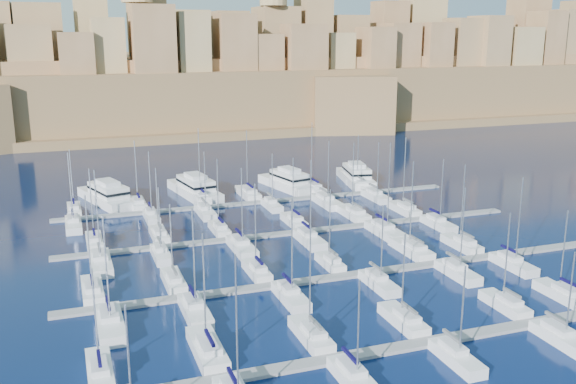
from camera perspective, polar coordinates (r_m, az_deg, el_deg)
name	(u,v)px	position (r m, az deg, el deg)	size (l,w,h in m)	color
ground	(322,250)	(105.28, 3.01, -5.21)	(600.00, 600.00, 0.00)	black
pontoon_near	(435,341)	(77.42, 12.95, -12.78)	(84.00, 2.00, 0.40)	slate
pontoon_mid_near	(353,275)	(94.95, 5.81, -7.33)	(84.00, 2.00, 0.40)	slate
pontoon_mid_far	(300,232)	(114.04, 1.08, -3.56)	(84.00, 2.00, 0.40)	slate
pontoon_far	(263,202)	(134.02, -2.24, -0.88)	(84.00, 2.00, 0.40)	slate
sailboat_0	(100,371)	(71.36, -16.39, -14.99)	(2.52, 8.41, 12.03)	silver
sailboat_1	(207,349)	(73.14, -7.17, -13.71)	(2.95, 9.82, 14.23)	silver
sailboat_2	(311,335)	(75.83, 2.09, -12.55)	(2.63, 8.78, 14.04)	silver
sailboat_3	(404,320)	(80.62, 10.24, -11.10)	(2.60, 8.68, 11.78)	silver
sailboat_4	(505,304)	(88.10, 18.75, -9.41)	(2.40, 8.00, 13.07)	silver
sailboat_5	(562,294)	(94.09, 23.18, -8.31)	(2.56, 8.53, 12.44)	silver
sailboat_8	(354,379)	(67.60, 5.93, -16.19)	(2.59, 8.62, 11.89)	silver
sailboat_9	(456,357)	(73.43, 14.73, -14.01)	(2.35, 7.85, 11.56)	silver
sailboat_10	(562,338)	(81.33, 23.15, -11.85)	(2.52, 8.38, 11.58)	silver
sailboat_12	(92,290)	(91.62, -16.99, -8.35)	(2.72, 9.07, 14.19)	silver
sailboat_13	(174,281)	(92.27, -10.13, -7.78)	(2.54, 8.47, 12.04)	silver
sailboat_14	(257,271)	(94.63, -2.78, -6.99)	(2.45, 8.16, 14.02)	silver
sailboat_15	(330,262)	(98.02, 3.78, -6.26)	(2.21, 7.38, 12.30)	silver
sailboat_16	(411,249)	(105.49, 10.91, -4.98)	(3.00, 10.01, 15.31)	silver
sailboat_17	(462,244)	(109.76, 15.20, -4.48)	(2.62, 8.74, 14.29)	silver
sailboat_18	(110,323)	(81.19, -15.53, -11.20)	(3.06, 10.19, 14.75)	silver
sailboat_19	(195,310)	(82.64, -8.27, -10.35)	(2.83, 9.43, 14.53)	silver
sailboat_20	(290,296)	(85.99, 0.22, -9.20)	(2.67, 8.89, 14.56)	silver
sailboat_21	(379,282)	(91.19, 8.07, -7.97)	(2.51, 8.37, 12.31)	silver
sailboat_22	(457,272)	(97.32, 14.82, -6.86)	(2.61, 8.70, 13.77)	silver
sailboat_23	(513,264)	(102.99, 19.36, -6.03)	(2.59, 8.64, 14.51)	silver
sailboat_24	(94,241)	(112.13, -16.83, -4.21)	(2.55, 8.52, 13.31)	silver
sailboat_25	(159,235)	(112.97, -11.38, -3.74)	(2.54, 8.46, 12.65)	silver
sailboat_26	(219,229)	(114.61, -6.12, -3.27)	(2.41, 8.04, 13.59)	silver
sailboat_27	(294,221)	(118.74, 0.54, -2.58)	(2.55, 8.51, 12.81)	silver
sailboat_28	(353,213)	(124.04, 5.84, -1.91)	(3.00, 9.99, 14.72)	silver
sailboat_29	(404,209)	(128.61, 10.30, -1.49)	(2.75, 9.17, 15.23)	silver
sailboat_30	(101,263)	(101.58, -16.32, -6.05)	(3.06, 10.20, 15.56)	silver
sailboat_31	(161,254)	(103.37, -11.23, -5.42)	(2.41, 8.04, 11.89)	silver
sailboat_32	(242,247)	(104.96, -4.14, -4.86)	(2.97, 9.89, 14.24)	silver
sailboat_33	(309,239)	(108.64, 1.88, -4.16)	(2.88, 9.59, 14.71)	silver
sailboat_34	(385,231)	(113.92, 8.64, -3.44)	(3.20, 10.67, 16.84)	silver
sailboat_35	(438,223)	(120.29, 13.20, -2.74)	(2.63, 8.76, 13.11)	silver
sailboat_36	(74,209)	(133.18, -18.48, -1.47)	(2.54, 8.45, 12.93)	silver
sailboat_37	(138,203)	(134.12, -13.18, -1.00)	(2.70, 9.01, 13.90)	silver
sailboat_38	(201,198)	(136.16, -7.75, -0.52)	(2.78, 9.26, 15.75)	silver
sailboat_39	(248,193)	(139.13, -3.56, -0.10)	(3.13, 10.43, 14.65)	silver
sailboat_40	(312,188)	(143.63, 2.18, 0.37)	(3.00, 10.01, 15.66)	silver
sailboat_41	(358,185)	(147.08, 6.25, 0.60)	(2.42, 8.08, 12.54)	silver
sailboat_42	(73,224)	(122.91, -18.54, -2.74)	(2.78, 9.27, 14.39)	silver
sailboat_43	(151,216)	(124.41, -12.04, -2.11)	(2.39, 7.97, 13.58)	silver
sailboat_44	(205,212)	(125.60, -7.36, -1.76)	(2.68, 8.93, 12.99)	silver
sailboat_45	(272,205)	(129.53, -1.46, -1.17)	(2.36, 7.88, 11.70)	silver
sailboat_46	(327,201)	(132.29, 3.46, -0.85)	(3.15, 10.49, 13.77)	silver
sailboat_47	(376,196)	(137.69, 7.80, -0.37)	(2.74, 9.14, 12.71)	silver
motor_yacht_a	(108,195)	(138.59, -15.74, -0.26)	(11.33, 20.01, 5.25)	silver
motor_yacht_b	(195,188)	(140.97, -8.27, 0.37)	(8.96, 20.15, 5.25)	silver
motor_yacht_c	(288,181)	(145.69, 0.00, 0.96)	(9.03, 18.46, 5.25)	silver
motor_yacht_d	(356,176)	(152.22, 6.07, 1.45)	(8.71, 18.62, 5.25)	silver
fortified_city	(165,86)	(250.67, -10.90, 9.22)	(460.00, 108.95, 59.52)	brown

